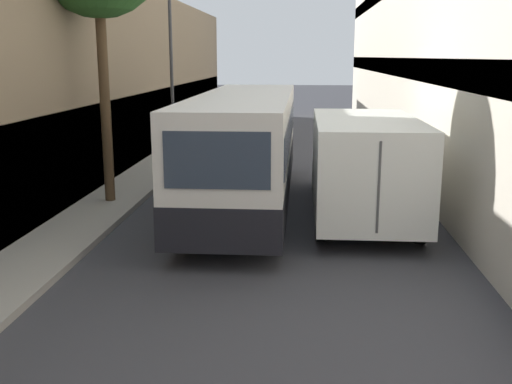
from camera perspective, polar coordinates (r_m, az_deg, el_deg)
ground_plane at (r=14.41m, az=1.08°, el=-3.80°), size 150.00×150.00×0.00m
sidewalk_left at (r=15.34m, az=-16.31°, el=-3.00°), size 1.70×60.00×0.15m
bus at (r=16.55m, az=-1.02°, el=4.24°), size 2.47×11.06×3.12m
box_truck at (r=15.95m, az=10.01°, el=3.07°), size 2.47×7.67×2.64m
street_lamp at (r=22.39m, az=-8.14°, el=14.32°), size 0.36×0.80×6.61m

